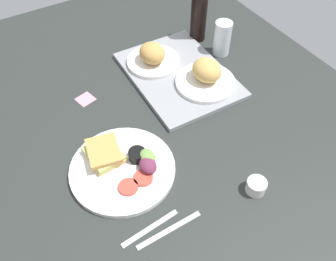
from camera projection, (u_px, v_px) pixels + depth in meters
ground_plane at (157, 141)px, 113.01cm from camera, size 190.00×150.00×3.00cm
serving_tray at (178, 75)px, 130.80cm from camera, size 45.96×34.32×1.60cm
bread_plate_near at (153, 57)px, 131.48cm from camera, size 19.96×19.96×8.61cm
bread_plate_far at (206, 76)px, 124.28cm from camera, size 21.40×21.40×9.06cm
plate_with_salad at (123, 165)px, 103.08cm from camera, size 30.97×30.97×5.40cm
drinking_glass at (222, 38)px, 135.61cm from camera, size 6.62×6.62×13.55cm
soda_bottle at (199, 16)px, 139.39cm from camera, size 6.40×6.40×20.58cm
espresso_cup at (256, 186)px, 98.04cm from camera, size 5.60×5.60×4.00cm
fork at (150, 228)px, 91.80cm from camera, size 2.54×17.06×0.50cm
knife at (169, 230)px, 91.48cm from camera, size 1.43×19.00×0.50cm
sticky_note at (85, 99)px, 123.38cm from camera, size 6.79×6.79×0.12cm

